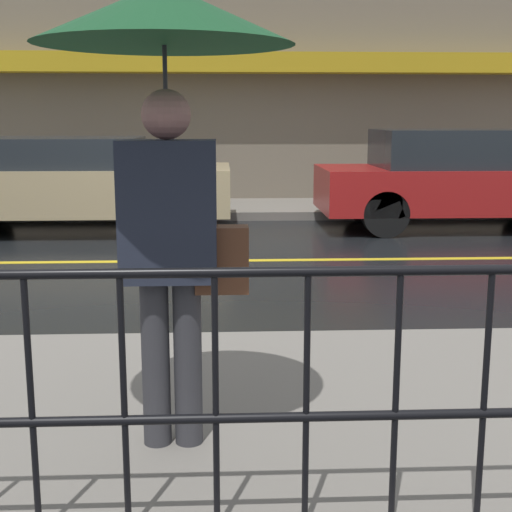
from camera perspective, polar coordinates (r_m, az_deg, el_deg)
name	(u,v)px	position (r m, az deg, el deg)	size (l,w,h in m)	color
ground_plane	(165,261)	(8.31, -7.33, -0.43)	(80.00, 80.00, 0.00)	black
sidewalk_near	(94,424)	(3.90, -12.83, -12.94)	(28.00, 2.72, 0.14)	slate
sidewalk_far	(184,209)	(12.51, -5.80, 3.75)	(28.00, 2.05, 0.14)	slate
lane_marking	(165,261)	(8.31, -7.33, -0.40)	(25.20, 0.12, 0.01)	gold
building_storefront	(185,79)	(13.57, -5.73, 13.89)	(28.00, 0.85, 4.62)	#706656
railing_foreground	(29,374)	(2.64, -17.67, -8.97)	(12.00, 0.04, 0.99)	black
pedestrian	(166,78)	(3.14, -7.19, 13.96)	(1.11, 1.11, 2.05)	#333338
car_tan	(67,182)	(10.73, -14.88, 5.74)	(4.63, 1.89, 1.36)	tan
car_red	(459,179)	(11.06, 15.90, 5.97)	(4.21, 1.73, 1.46)	maroon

